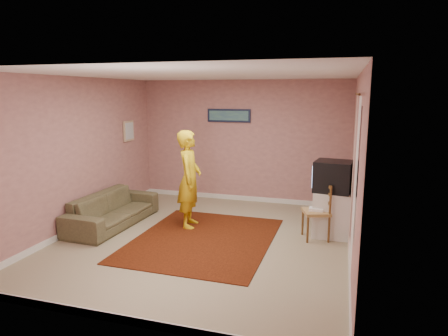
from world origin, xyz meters
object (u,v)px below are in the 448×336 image
(chair_b, at_px, (316,205))
(person, at_px, (189,179))
(crt_tv, at_px, (333,176))
(chair_a, at_px, (330,188))
(sofa, at_px, (113,209))
(tv_cabinet, at_px, (332,214))

(chair_b, height_order, person, person)
(crt_tv, distance_m, chair_a, 1.34)
(sofa, xyz_separation_m, person, (1.34, 0.34, 0.57))
(crt_tv, distance_m, chair_b, 0.55)
(crt_tv, bearing_deg, sofa, -163.39)
(chair_b, bearing_deg, sofa, -102.71)
(tv_cabinet, xyz_separation_m, chair_b, (-0.24, -0.22, 0.19))
(tv_cabinet, distance_m, crt_tv, 0.63)
(chair_a, distance_m, person, 2.78)
(person, bearing_deg, sofa, 93.29)
(tv_cabinet, height_order, chair_b, chair_b)
(crt_tv, height_order, person, person)
(crt_tv, height_order, chair_b, crt_tv)
(sofa, distance_m, person, 1.49)
(crt_tv, xyz_separation_m, person, (-2.40, -0.24, -0.15))
(tv_cabinet, relative_size, chair_b, 1.45)
(chair_a, height_order, person, person)
(chair_a, bearing_deg, crt_tv, -97.42)
(crt_tv, relative_size, person, 0.38)
(chair_a, bearing_deg, sofa, -164.33)
(tv_cabinet, bearing_deg, chair_a, 93.55)
(chair_b, height_order, sofa, chair_b)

